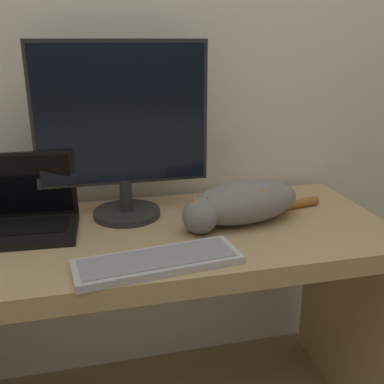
# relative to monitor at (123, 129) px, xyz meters

# --- Properties ---
(wall_back) EXTENTS (6.40, 0.06, 2.60)m
(wall_back) POSITION_rel_monitor_xyz_m (0.03, 0.23, 0.27)
(wall_back) COLOR silver
(wall_back) RESTS_ON ground_plane
(desk) EXTENTS (1.57, 0.62, 0.74)m
(desk) POSITION_rel_monitor_xyz_m (0.03, -0.14, -0.44)
(desk) COLOR tan
(desk) RESTS_ON ground_plane
(monitor) EXTENTS (0.55, 0.22, 0.56)m
(monitor) POSITION_rel_monitor_xyz_m (0.00, 0.00, 0.00)
(monitor) COLOR #282828
(monitor) RESTS_ON desk
(laptop) EXTENTS (0.32, 0.24, 0.24)m
(laptop) POSITION_rel_monitor_xyz_m (-0.31, -0.06, -0.24)
(laptop) COLOR black
(laptop) RESTS_ON desk
(external_keyboard) EXTENTS (0.45, 0.19, 0.02)m
(external_keyboard) POSITION_rel_monitor_xyz_m (0.04, -0.37, -0.28)
(external_keyboard) COLOR #BCBCC1
(external_keyboard) RESTS_ON desk
(cat) EXTENTS (0.52, 0.24, 0.13)m
(cat) POSITION_rel_monitor_xyz_m (0.35, -0.15, -0.22)
(cat) COLOR gray
(cat) RESTS_ON desk
(small_toy) EXTENTS (0.05, 0.05, 0.05)m
(small_toy) POSITION_rel_monitor_xyz_m (0.34, 0.03, -0.27)
(small_toy) COLOR gold
(small_toy) RESTS_ON desk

